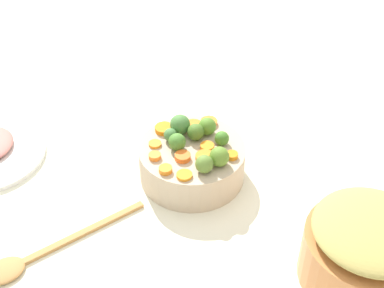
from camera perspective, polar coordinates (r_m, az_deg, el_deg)
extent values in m
cube|color=white|center=(1.21, 0.67, -1.95)|extent=(2.40, 2.40, 0.02)
cylinder|color=#C3AD92|center=(1.14, 0.00, -1.89)|extent=(0.22, 0.22, 0.08)
cylinder|color=#C67A43|center=(0.99, 17.54, -11.27)|extent=(0.21, 0.21, 0.10)
ellipsoid|color=tan|center=(0.94, 18.37, -8.55)|extent=(0.20, 0.20, 0.04)
cylinder|color=orange|center=(1.09, 4.20, -1.20)|extent=(0.03, 0.03, 0.01)
cylinder|color=orange|center=(1.15, -2.96, 1.61)|extent=(0.05, 0.05, 0.01)
cylinder|color=orange|center=(1.09, -3.91, -1.27)|extent=(0.03, 0.03, 0.01)
cylinder|color=orange|center=(1.12, -3.90, 0.00)|extent=(0.04, 0.04, 0.01)
cylinder|color=orange|center=(1.05, -2.79, -2.69)|extent=(0.03, 0.03, 0.01)
cylinder|color=orange|center=(1.08, 1.38, -1.40)|extent=(0.05, 0.05, 0.01)
cylinder|color=orange|center=(1.17, 1.78, 2.30)|extent=(0.04, 0.04, 0.01)
cylinder|color=orange|center=(1.16, 0.15, 1.97)|extent=(0.05, 0.05, 0.01)
cylinder|color=orange|center=(1.04, -0.81, -3.28)|extent=(0.04, 0.04, 0.01)
cylinder|color=orange|center=(1.11, 1.61, -0.29)|extent=(0.03, 0.03, 0.01)
cylinder|color=orange|center=(1.08, -0.99, -1.34)|extent=(0.04, 0.04, 0.01)
sphere|color=#4B7329|center=(1.12, 0.39, 1.26)|extent=(0.04, 0.04, 0.04)
sphere|color=#49802F|center=(1.10, -1.57, 0.23)|extent=(0.04, 0.04, 0.04)
sphere|color=olive|center=(1.05, 1.30, -2.10)|extent=(0.04, 0.04, 0.04)
sphere|color=#437B29|center=(1.11, 3.15, 0.60)|extent=(0.03, 0.03, 0.03)
sphere|color=olive|center=(1.06, 2.88, -1.33)|extent=(0.04, 0.04, 0.04)
sphere|color=#55872C|center=(1.14, 1.62, 1.88)|extent=(0.04, 0.04, 0.04)
sphere|color=#497E41|center=(1.12, -2.27, 0.97)|extent=(0.03, 0.03, 0.03)
sphere|color=#487D3C|center=(1.14, -1.26, 2.06)|extent=(0.04, 0.04, 0.04)
cube|color=#BB8548|center=(1.06, -11.36, -9.14)|extent=(0.03, 0.26, 0.01)
ellipsoid|color=#BB8548|center=(1.04, -19.07, -12.45)|extent=(0.06, 0.08, 0.01)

